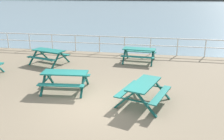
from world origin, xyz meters
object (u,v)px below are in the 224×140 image
picnic_table_corner (49,53)px  picnic_table_near_right (144,88)px  picnic_table_near_left (139,52)px  picnic_table_mid_centre (65,76)px

picnic_table_corner → picnic_table_near_right: bearing=-20.7°
picnic_table_near_left → picnic_table_corner: same height
picnic_table_near_left → picnic_table_mid_centre: 5.38m
picnic_table_near_left → picnic_table_near_right: 5.43m
picnic_table_near_left → picnic_table_mid_centre: bearing=-114.5°
picnic_table_near_left → picnic_table_mid_centre: size_ratio=0.99×
picnic_table_near_right → picnic_table_corner: 6.82m
picnic_table_near_right → picnic_table_mid_centre: same height
picnic_table_mid_centre → picnic_table_corner: same height
picnic_table_corner → picnic_table_mid_centre: bearing=-40.4°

